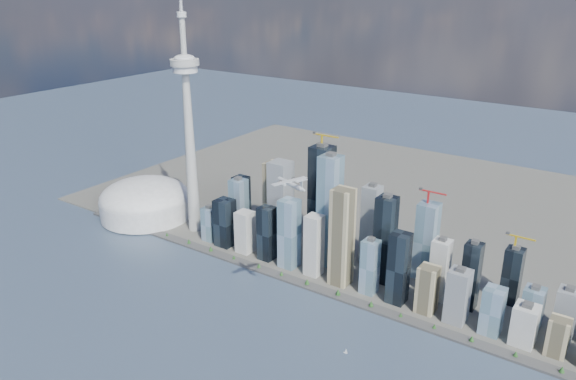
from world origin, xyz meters
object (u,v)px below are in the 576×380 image
Objects in this scene: airplane at (291,184)px; dome_stadium at (145,201)px; needle_tower at (188,123)px; sailboat_east at (346,352)px.

dome_stadium is at bearing 179.49° from airplane.
sailboat_east is (471.29, -185.86, -232.99)m from needle_tower.
airplane is at bearing -173.03° from sailboat_east.
sailboat_east is (88.48, 12.12, -243.29)m from airplane.
needle_tower is 241.40m from dome_stadium.
needle_tower is 431.10m from airplane.
airplane reaches higher than dome_stadium.
dome_stadium is at bearing -175.91° from needle_tower.
airplane reaches higher than sailboat_east.
airplane is at bearing -27.35° from needle_tower.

